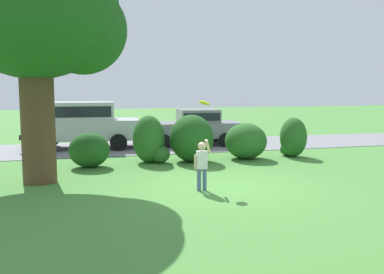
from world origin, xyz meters
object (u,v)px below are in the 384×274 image
oak_tree_large (38,16)px  parked_sedan (193,126)px  child_thrower (202,162)px  frisbee (204,103)px  parked_suv (83,123)px

oak_tree_large → parked_sedan: bearing=45.8°
parked_sedan → child_thrower: (-2.01, -8.20, -0.13)m
parked_sedan → frisbee: frisbee is taller
oak_tree_large → frisbee: (4.07, -1.57, -2.25)m
child_thrower → frisbee: size_ratio=4.44×
oak_tree_large → child_thrower: oak_tree_large is taller
child_thrower → parked_suv: bearing=107.6°
parked_sedan → child_thrower: parked_sedan is taller
parked_suv → frisbee: (2.87, -7.67, 1.06)m
parked_sedan → child_thrower: 8.44m
child_thrower → parked_sedan: bearing=76.2°
oak_tree_large → parked_sedan: (5.84, 6.01, -3.54)m
oak_tree_large → parked_suv: 7.04m
parked_sedan → parked_suv: (-4.64, 0.09, 0.23)m
parked_sedan → frisbee: bearing=-103.1°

